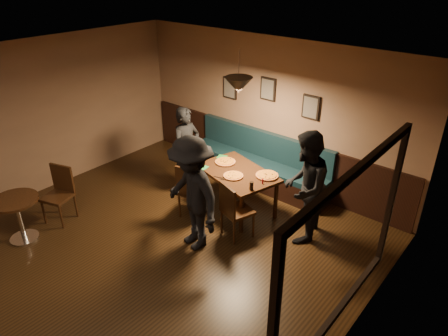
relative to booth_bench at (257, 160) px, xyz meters
name	(u,v)px	position (x,y,z in m)	size (l,w,h in m)	color
floor	(127,265)	(0.00, -3.20, -0.50)	(7.00, 7.00, 0.00)	black
ceiling	(100,75)	(0.00, -3.20, 2.30)	(7.00, 7.00, 0.00)	silver
wall_back	(268,112)	(0.00, 0.30, 0.90)	(6.00, 6.00, 0.00)	#8C704F
wall_left	(9,127)	(-3.00, -3.20, 0.90)	(7.00, 7.00, 0.00)	#8C704F
wall_right	(323,289)	(3.00, -3.20, 0.90)	(7.00, 7.00, 0.00)	#8C704F
wainscot	(265,155)	(0.00, 0.27, 0.00)	(5.88, 0.06, 1.00)	black
booth_bench	(257,160)	(0.00, 0.00, 0.00)	(3.00, 0.60, 1.00)	#0F232D
window_frame	(345,250)	(2.96, -2.70, 1.00)	(0.06, 2.56, 1.86)	black
window_glass	(342,249)	(2.93, -2.70, 1.00)	(2.40, 2.40, 0.00)	black
picture_left	(230,88)	(-0.90, 0.27, 1.20)	(0.32, 0.04, 0.42)	black
picture_center	(268,89)	(0.00, 0.27, 1.35)	(0.32, 0.04, 0.42)	black
picture_right	(311,107)	(0.90, 0.27, 1.20)	(0.32, 0.04, 0.42)	black
pendant_lamp	(239,85)	(0.29, -0.98, 1.75)	(0.44, 0.44, 0.25)	black
dining_table	(237,190)	(0.29, -0.98, -0.13)	(1.39, 0.89, 0.74)	#331A0E
chair_near_left	(194,189)	(-0.16, -1.59, 0.00)	(0.44, 0.44, 0.99)	black
chair_near_right	(238,210)	(0.78, -1.59, -0.02)	(0.43, 0.43, 0.96)	#331D0E
diner_left	(187,150)	(-0.85, -1.04, 0.33)	(0.60, 0.40, 1.65)	black
diner_right	(305,187)	(1.57, -0.96, 0.40)	(0.88, 0.68, 1.80)	black
diner_front	(192,194)	(0.41, -2.21, 0.41)	(1.17, 0.67, 1.82)	black
pizza_a	(225,162)	(-0.08, -0.85, 0.26)	(0.36, 0.36, 0.04)	gold
pizza_b	(233,176)	(0.35, -1.16, 0.26)	(0.33, 0.33, 0.04)	orange
pizza_c	(267,175)	(0.78, -0.80, 0.26)	(0.38, 0.38, 0.04)	orange
soda_glass	(251,186)	(0.83, -1.31, 0.31)	(0.06, 0.06, 0.14)	black
tabasco_bottle	(263,181)	(0.86, -1.04, 0.30)	(0.02, 0.02, 0.11)	#A10517
napkin_a	(222,157)	(-0.28, -0.72, 0.25)	(0.17, 0.17, 0.01)	#1D6E28
napkin_b	(203,167)	(-0.27, -1.25, 0.25)	(0.16, 0.16, 0.01)	#1F7737
cutlery_set	(222,179)	(0.26, -1.34, 0.24)	(0.02, 0.20, 0.00)	silver
cafe_table	(20,219)	(-1.76, -3.85, -0.13)	(0.70, 0.70, 0.74)	black
cafe_chair_far	(57,196)	(-1.78, -3.18, -0.02)	(0.42, 0.42, 0.96)	black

